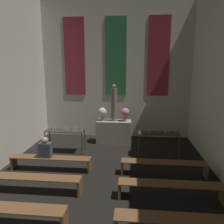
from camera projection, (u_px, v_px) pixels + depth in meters
wall_back at (116, 70)px, 9.64m from camera, size 6.78×0.16×5.97m
altar at (114, 132)px, 9.19m from camera, size 1.44×0.64×0.95m
statue at (114, 104)px, 8.96m from camera, size 0.25×0.25×1.51m
flower_vase_left at (103, 112)px, 9.08m from camera, size 0.36×0.36×0.54m
flower_vase_right at (125, 113)px, 8.99m from camera, size 0.36×0.36×0.54m
candle_rack_left at (65, 133)px, 8.08m from camera, size 1.43×0.51×1.05m
candle_rack_right at (158, 135)px, 7.76m from camera, size 1.43×0.51×1.05m
pew_second_left at (5, 211)px, 4.30m from camera, size 2.48×0.36×0.42m
pew_second_right at (181, 223)px, 3.98m from camera, size 2.48×0.36×0.42m
pew_third_left at (33, 180)px, 5.50m from camera, size 2.48×0.36×0.42m
pew_third_right at (170, 187)px, 5.18m from camera, size 2.48×0.36×0.42m
pew_back_left at (51, 160)px, 6.70m from camera, size 2.48×0.36×0.42m
pew_back_right at (163, 165)px, 6.38m from camera, size 2.48×0.36×0.42m
person_seated at (45, 149)px, 6.64m from camera, size 0.36×0.24×0.64m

